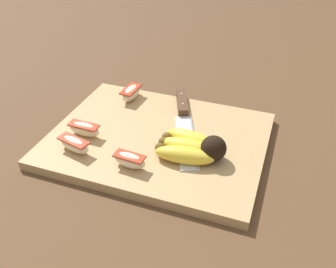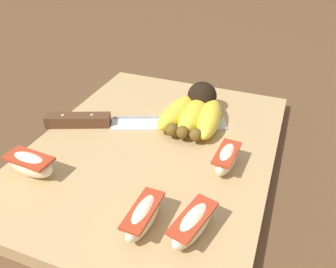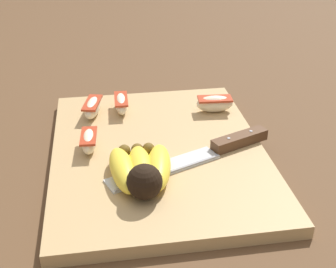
{
  "view_description": "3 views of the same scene",
  "coord_description": "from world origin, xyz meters",
  "px_view_note": "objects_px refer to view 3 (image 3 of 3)",
  "views": [
    {
      "loc": [
        0.25,
        -0.57,
        0.46
      ],
      "look_at": [
        0.04,
        -0.01,
        0.04
      ],
      "focal_mm": 39.66,
      "sensor_mm": 36.0,
      "label": 1
    },
    {
      "loc": [
        -0.35,
        -0.16,
        0.31
      ],
      "look_at": [
        0.01,
        -0.03,
        0.05
      ],
      "focal_mm": 36.65,
      "sensor_mm": 36.0,
      "label": 2
    },
    {
      "loc": [
        0.64,
        -0.08,
        0.4
      ],
      "look_at": [
        0.03,
        0.01,
        0.05
      ],
      "focal_mm": 48.98,
      "sensor_mm": 36.0,
      "label": 3
    }
  ],
  "objects_px": {
    "apple_wedge_near": "(121,103)",
    "apple_wedge_middle": "(215,103)",
    "banana_bunch": "(141,170)",
    "chefs_knife": "(215,149)",
    "apple_wedge_far": "(89,141)",
    "apple_wedge_extra": "(93,107)"
  },
  "relations": [
    {
      "from": "apple_wedge_near",
      "to": "apple_wedge_middle",
      "type": "relative_size",
      "value": 1.01
    },
    {
      "from": "banana_bunch",
      "to": "apple_wedge_extra",
      "type": "bearing_deg",
      "value": -163.23
    },
    {
      "from": "apple_wedge_near",
      "to": "apple_wedge_middle",
      "type": "xyz_separation_m",
      "value": [
        0.03,
        0.17,
        0.0
      ]
    },
    {
      "from": "apple_wedge_middle",
      "to": "banana_bunch",
      "type": "bearing_deg",
      "value": -37.96
    },
    {
      "from": "apple_wedge_far",
      "to": "apple_wedge_extra",
      "type": "xyz_separation_m",
      "value": [
        -0.12,
        0.01,
        0.0
      ]
    },
    {
      "from": "chefs_knife",
      "to": "apple_wedge_near",
      "type": "xyz_separation_m",
      "value": [
        -0.17,
        -0.14,
        0.01
      ]
    },
    {
      "from": "banana_bunch",
      "to": "apple_wedge_near",
      "type": "distance_m",
      "value": 0.23
    },
    {
      "from": "banana_bunch",
      "to": "apple_wedge_middle",
      "type": "distance_m",
      "value": 0.25
    },
    {
      "from": "chefs_knife",
      "to": "apple_wedge_extra",
      "type": "distance_m",
      "value": 0.25
    },
    {
      "from": "banana_bunch",
      "to": "apple_wedge_near",
      "type": "bearing_deg",
      "value": -176.54
    },
    {
      "from": "banana_bunch",
      "to": "chefs_knife",
      "type": "height_order",
      "value": "banana_bunch"
    },
    {
      "from": "chefs_knife",
      "to": "apple_wedge_far",
      "type": "relative_size",
      "value": 4.23
    },
    {
      "from": "apple_wedge_near",
      "to": "apple_wedge_middle",
      "type": "bearing_deg",
      "value": 80.79
    },
    {
      "from": "apple_wedge_near",
      "to": "apple_wedge_far",
      "type": "height_order",
      "value": "same"
    },
    {
      "from": "apple_wedge_near",
      "to": "banana_bunch",
      "type": "bearing_deg",
      "value": 3.46
    },
    {
      "from": "banana_bunch",
      "to": "apple_wedge_extra",
      "type": "xyz_separation_m",
      "value": [
        -0.22,
        -0.07,
        -0.0
      ]
    },
    {
      "from": "chefs_knife",
      "to": "apple_wedge_middle",
      "type": "bearing_deg",
      "value": 166.58
    },
    {
      "from": "apple_wedge_middle",
      "to": "apple_wedge_far",
      "type": "bearing_deg",
      "value": -66.11
    },
    {
      "from": "chefs_knife",
      "to": "apple_wedge_far",
      "type": "height_order",
      "value": "apple_wedge_far"
    },
    {
      "from": "chefs_knife",
      "to": "apple_wedge_middle",
      "type": "relative_size",
      "value": 3.92
    },
    {
      "from": "chefs_knife",
      "to": "banana_bunch",
      "type": "bearing_deg",
      "value": -64.52
    },
    {
      "from": "chefs_knife",
      "to": "apple_wedge_near",
      "type": "bearing_deg",
      "value": -141.23
    }
  ]
}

